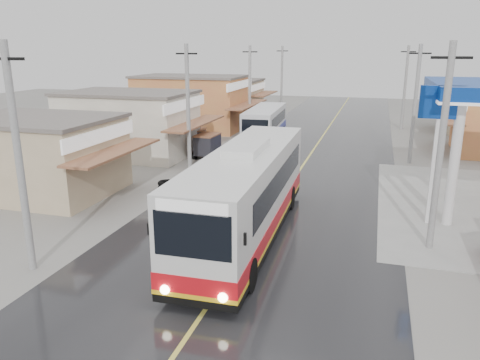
{
  "coord_description": "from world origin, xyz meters",
  "views": [
    {
      "loc": [
        4.59,
        -18.74,
        7.73
      ],
      "look_at": [
        -0.92,
        0.04,
        2.2
      ],
      "focal_mm": 35.0,
      "sensor_mm": 36.0,
      "label": 1
    }
  ],
  "objects_px": {
    "coach_bus": "(247,193)",
    "tricycle_far": "(198,138)",
    "cyclist": "(248,156)",
    "tricycle_near": "(207,144)",
    "tyre_stack": "(166,185)",
    "second_bus": "(265,124)"
  },
  "relations": [
    {
      "from": "cyclist",
      "to": "tricycle_far",
      "type": "xyz_separation_m",
      "value": [
        -5.29,
        4.15,
        0.21
      ]
    },
    {
      "from": "tyre_stack",
      "to": "second_bus",
      "type": "bearing_deg",
      "value": 81.68
    },
    {
      "from": "tricycle_near",
      "to": "second_bus",
      "type": "bearing_deg",
      "value": 71.18
    },
    {
      "from": "cyclist",
      "to": "coach_bus",
      "type": "bearing_deg",
      "value": -77.97
    },
    {
      "from": "cyclist",
      "to": "tricycle_far",
      "type": "height_order",
      "value": "cyclist"
    },
    {
      "from": "tricycle_far",
      "to": "tyre_stack",
      "type": "bearing_deg",
      "value": -94.74
    },
    {
      "from": "tricycle_near",
      "to": "tricycle_far",
      "type": "relative_size",
      "value": 1.04
    },
    {
      "from": "second_bus",
      "to": "tricycle_far",
      "type": "distance_m",
      "value": 6.15
    },
    {
      "from": "coach_bus",
      "to": "tricycle_far",
      "type": "relative_size",
      "value": 5.71
    },
    {
      "from": "second_bus",
      "to": "coach_bus",
      "type": "bearing_deg",
      "value": -81.84
    },
    {
      "from": "tricycle_near",
      "to": "tyre_stack",
      "type": "xyz_separation_m",
      "value": [
        0.51,
        -8.11,
        -0.75
      ]
    },
    {
      "from": "tyre_stack",
      "to": "tricycle_far",
      "type": "bearing_deg",
      "value": 101.97
    },
    {
      "from": "second_bus",
      "to": "tyre_stack",
      "type": "height_order",
      "value": "second_bus"
    },
    {
      "from": "coach_bus",
      "to": "second_bus",
      "type": "distance_m",
      "value": 20.66
    },
    {
      "from": "cyclist",
      "to": "tricycle_near",
      "type": "height_order",
      "value": "cyclist"
    },
    {
      "from": "coach_bus",
      "to": "cyclist",
      "type": "distance_m",
      "value": 12.39
    },
    {
      "from": "second_bus",
      "to": "tyre_stack",
      "type": "distance_m",
      "value": 15.1
    },
    {
      "from": "coach_bus",
      "to": "cyclist",
      "type": "xyz_separation_m",
      "value": [
        -3.22,
        11.9,
        -1.22
      ]
    },
    {
      "from": "second_bus",
      "to": "cyclist",
      "type": "xyz_separation_m",
      "value": [
        0.84,
        -8.35,
        -0.85
      ]
    },
    {
      "from": "coach_bus",
      "to": "tricycle_far",
      "type": "distance_m",
      "value": 18.2
    },
    {
      "from": "tricycle_near",
      "to": "coach_bus",
      "type": "bearing_deg",
      "value": -60.59
    },
    {
      "from": "cyclist",
      "to": "tricycle_near",
      "type": "xyz_separation_m",
      "value": [
        -3.53,
        1.58,
        0.28
      ]
    }
  ]
}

